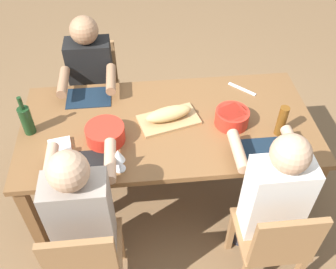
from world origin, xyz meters
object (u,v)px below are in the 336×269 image
object	(u,v)px
chair_far_left	(96,86)
diner_near_right	(273,195)
dining_table	(168,131)
wine_bottle	(26,120)
diner_far_left	(92,78)
wine_glass	(118,156)
cutting_board	(169,120)
chair_near_left	(86,260)
chair_near_right	(275,242)
bread_loaf	(169,114)
napkin_stack	(60,147)
beer_bottle	(282,121)
diner_near_left	(82,211)
serving_bowl_greens	(232,117)
serving_bowl_pasta	(105,133)

from	to	relation	value
chair_far_left	diner_near_right	size ratio (longest dim) A/B	0.71
dining_table	wine_bottle	xyz separation A→B (m)	(-0.91, 0.01, 0.18)
diner_far_left	wine_glass	bearing A→B (deg)	-77.62
diner_near_right	cutting_board	size ratio (longest dim) A/B	3.00
diner_near_right	cutting_board	world-z (taller)	diner_near_right
chair_near_left	diner_far_left	xyz separation A→B (m)	(-0.00, 1.43, 0.21)
chair_near_right	dining_table	bearing A→B (deg)	124.16
wine_bottle	bread_loaf	bearing A→B (deg)	0.77
chair_near_left	napkin_stack	bearing A→B (deg)	103.83
chair_near_left	beer_bottle	distance (m)	1.46
beer_bottle	diner_far_left	bearing A→B (deg)	147.78
diner_near_left	serving_bowl_greens	world-z (taller)	diner_near_left
cutting_board	bread_loaf	bearing A→B (deg)	0.00
diner_near_left	serving_bowl_pasta	distance (m)	0.53
cutting_board	wine_glass	bearing A→B (deg)	-130.37
bread_loaf	dining_table	bearing A→B (deg)	-108.08
cutting_board	wine_glass	size ratio (longest dim) A/B	2.41
diner_near_right	bread_loaf	bearing A→B (deg)	130.13
chair_near_left	serving_bowl_greens	size ratio (longest dim) A/B	3.80
dining_table	chair_near_left	distance (m)	0.99
serving_bowl_pasta	cutting_board	world-z (taller)	serving_bowl_pasta
diner_far_left	wine_glass	xyz separation A→B (m)	(0.22, -0.99, 0.16)
bread_loaf	chair_far_left	bearing A→B (deg)	125.12
diner_far_left	napkin_stack	bearing A→B (deg)	-101.43
chair_near_left	bread_loaf	distance (m)	1.04
serving_bowl_pasta	bread_loaf	world-z (taller)	same
bread_loaf	wine_glass	world-z (taller)	wine_glass
diner_far_left	cutting_board	size ratio (longest dim) A/B	3.00
chair_near_right	napkin_stack	xyz separation A→B (m)	(-1.25, 0.64, 0.27)
dining_table	wine_bottle	distance (m)	0.93
diner_far_left	wine_bottle	bearing A→B (deg)	-120.82
serving_bowl_pasta	diner_far_left	bearing A→B (deg)	100.14
diner_near_right	bread_loaf	xyz separation A→B (m)	(-0.54, 0.64, 0.11)
beer_bottle	chair_far_left	bearing A→B (deg)	142.19
wine_glass	wine_bottle	bearing A→B (deg)	146.95
diner_near_left	chair_far_left	world-z (taller)	diner_near_left
chair_near_left	cutting_board	distance (m)	1.03
bread_loaf	chair_near_right	bearing A→B (deg)	-56.77
wine_bottle	napkin_stack	size ratio (longest dim) A/B	2.07
dining_table	chair_near_right	world-z (taller)	chair_near_right
chair_far_left	diner_far_left	distance (m)	0.28
diner_near_left	cutting_board	bearing A→B (deg)	49.22
chair_far_left	serving_bowl_greens	xyz separation A→B (m)	(0.97, -0.85, 0.32)
diner_near_right	serving_bowl_pasta	bearing A→B (deg)	152.36
chair_far_left	napkin_stack	size ratio (longest dim) A/B	6.07
chair_near_left	diner_near_left	bearing A→B (deg)	90.00
napkin_stack	chair_far_left	bearing A→B (deg)	80.70
wine_bottle	wine_glass	xyz separation A→B (m)	(0.58, -0.38, 0.01)
napkin_stack	serving_bowl_pasta	bearing A→B (deg)	8.52
chair_far_left	chair_near_right	distance (m)	1.94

